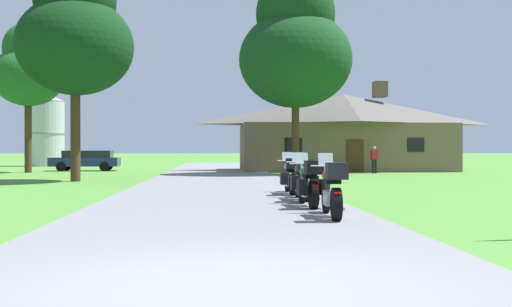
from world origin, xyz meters
name	(u,v)px	position (x,y,z in m)	size (l,w,h in m)	color
ground_plane	(218,182)	(0.00, 20.00, 0.00)	(500.00, 500.00, 0.00)	#4C8433
asphalt_driveway	(218,184)	(0.00, 18.00, 0.03)	(6.40, 80.00, 0.06)	slate
motorcycle_red_nearest_to_camera	(332,190)	(2.23, 5.85, 0.62)	(0.66, 2.08, 1.30)	black
motorcycle_green_second_in_row	(309,184)	(2.14, 8.04, 0.61)	(0.74, 2.08, 1.30)	black
motorcycle_red_third_in_row	(302,180)	(2.25, 9.93, 0.61)	(0.73, 2.08, 1.30)	black
motorcycle_silver_farthest_in_row	(291,176)	(2.23, 12.12, 0.61)	(0.73, 2.08, 1.30)	black
stone_lodge	(344,131)	(8.85, 33.88, 2.74)	(15.06, 6.79, 6.23)	brown
bystander_red_shirt_near_lodge	(374,158)	(9.68, 29.18, 0.93)	(0.55, 0.25, 1.67)	black
tree_left_far	(28,69)	(-11.94, 31.85, 6.58)	(4.39, 4.39, 9.49)	#422D19
tree_by_lodge_front	(295,46)	(4.58, 27.76, 7.50)	(6.61, 6.61, 11.83)	#422D19
tree_left_near	(75,33)	(-6.46, 21.12, 6.78)	(5.26, 5.26, 10.24)	#422D19
metal_silo_distant	(47,129)	(-15.24, 47.54, 3.31)	(3.16, 3.16, 6.61)	#B2B7BC
parked_navy_suv_far_left	(86,160)	(-8.99, 34.85, 0.78)	(4.65, 2.00, 1.40)	navy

